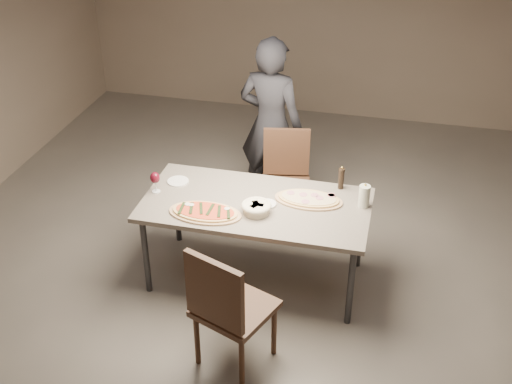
% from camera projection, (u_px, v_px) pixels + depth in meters
% --- Properties ---
extents(room, '(7.00, 7.00, 7.00)m').
position_uv_depth(room, '(256.00, 129.00, 4.73)').
color(room, '#635C55').
rests_on(room, ground).
extents(dining_table, '(1.80, 0.90, 0.75)m').
position_uv_depth(dining_table, '(256.00, 209.00, 5.10)').
color(dining_table, slate).
rests_on(dining_table, ground).
extents(zucchini_pizza, '(0.57, 0.32, 0.05)m').
position_uv_depth(zucchini_pizza, '(205.00, 212.00, 4.93)').
color(zucchini_pizza, tan).
rests_on(zucchini_pizza, dining_table).
extents(ham_pizza, '(0.54, 0.30, 0.04)m').
position_uv_depth(ham_pizza, '(309.00, 199.00, 5.09)').
color(ham_pizza, tan).
rests_on(ham_pizza, dining_table).
extents(bread_basket, '(0.23, 0.23, 0.08)m').
position_uv_depth(bread_basket, '(256.00, 207.00, 4.92)').
color(bread_basket, beige).
rests_on(bread_basket, dining_table).
extents(oil_dish, '(0.14, 0.14, 0.02)m').
position_uv_depth(oil_dish, '(267.00, 204.00, 5.04)').
color(oil_dish, white).
rests_on(oil_dish, dining_table).
extents(pepper_mill_left, '(0.05, 0.05, 0.20)m').
position_uv_depth(pepper_mill_left, '(341.00, 178.00, 5.21)').
color(pepper_mill_left, black).
rests_on(pepper_mill_left, dining_table).
extents(pepper_mill_right, '(0.05, 0.05, 0.20)m').
position_uv_depth(pepper_mill_right, '(364.00, 195.00, 4.99)').
color(pepper_mill_right, black).
rests_on(pepper_mill_right, dining_table).
extents(carafe, '(0.09, 0.09, 0.18)m').
position_uv_depth(carafe, '(364.00, 196.00, 4.98)').
color(carafe, silver).
rests_on(carafe, dining_table).
extents(wine_glass, '(0.08, 0.08, 0.18)m').
position_uv_depth(wine_glass, '(155.00, 178.00, 5.15)').
color(wine_glass, silver).
rests_on(wine_glass, dining_table).
extents(side_plate, '(0.18, 0.18, 0.01)m').
position_uv_depth(side_plate, '(178.00, 181.00, 5.35)').
color(side_plate, white).
rests_on(side_plate, dining_table).
extents(chair_near, '(0.62, 0.62, 1.01)m').
position_uv_depth(chair_near, '(227.00, 305.00, 4.31)').
color(chair_near, '#442B1C').
rests_on(chair_near, ground).
extents(chair_far, '(0.52, 0.52, 0.94)m').
position_uv_depth(chair_far, '(286.00, 175.00, 5.90)').
color(chair_far, '#442B1C').
rests_on(chair_far, ground).
extents(diner, '(0.69, 0.52, 1.72)m').
position_uv_depth(diner, '(271.00, 125.00, 6.03)').
color(diner, black).
rests_on(diner, ground).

